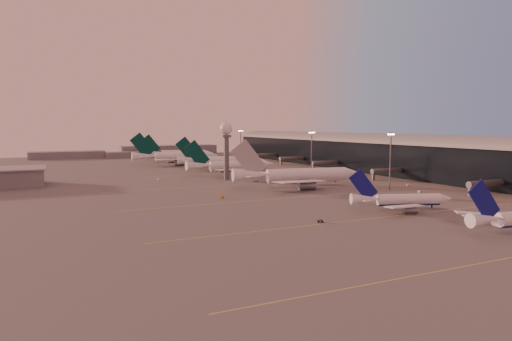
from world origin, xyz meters
name	(u,v)px	position (x,y,z in m)	size (l,w,h in m)	color
ground	(373,228)	(0.00, 0.00, 0.00)	(700.00, 700.00, 0.00)	#524F4F
taxiway_markings	(341,193)	(30.00, 56.00, 0.01)	(180.00, 185.25, 0.02)	#E0DA4F
terminal	(395,155)	(107.88, 110.09, 10.52)	(57.00, 362.00, 23.04)	black
radar_tower	(226,139)	(5.00, 120.00, 20.95)	(6.40, 6.40, 31.10)	#53565B
mast_b	(390,158)	(55.00, 55.00, 13.74)	(3.60, 0.56, 25.00)	#53565B
mast_c	(312,152)	(50.00, 110.00, 13.74)	(3.60, 0.56, 25.00)	#53565B
mast_d	(241,145)	(48.00, 200.00, 13.74)	(3.60, 0.56, 25.00)	#53565B
distant_horizon	(141,152)	(2.62, 325.14, 3.89)	(165.00, 37.50, 9.00)	slate
narrowbody_mid	(402,201)	(26.13, 17.08, 2.81)	(34.14, 26.76, 13.90)	white
widebody_white	(299,178)	(25.43, 82.14, 3.81)	(61.97, 49.24, 21.95)	white
greentail_a	(232,168)	(18.75, 145.90, 3.53)	(55.01, 44.45, 19.99)	white
greentail_b	(221,163)	(25.71, 180.38, 3.69)	(56.44, 45.02, 20.91)	white
greentail_c	(177,159)	(8.04, 224.01, 4.08)	(63.70, 51.36, 23.12)	white
greentail_d	(178,155)	(21.11, 265.20, 3.68)	(55.93, 44.54, 20.86)	white
gsv_tug_mid	(320,221)	(-9.26, 11.89, 0.49)	(3.88, 3.27, 0.95)	#545659
gsv_truck_b	(420,190)	(61.08, 43.44, 0.97)	(4.86, 2.14, 1.91)	silver
gsv_truck_c	(222,195)	(-18.51, 65.93, 1.16)	(5.75, 4.99, 2.28)	orange
gsv_catering_b	(408,182)	(71.24, 60.77, 2.06)	(5.50, 4.04, 4.13)	silver
gsv_tug_far	(256,181)	(15.01, 105.88, 0.51)	(2.84, 3.88, 1.00)	silver
gsv_truck_d	(158,179)	(-27.57, 132.27, 0.96)	(3.07, 4.96, 1.88)	silver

